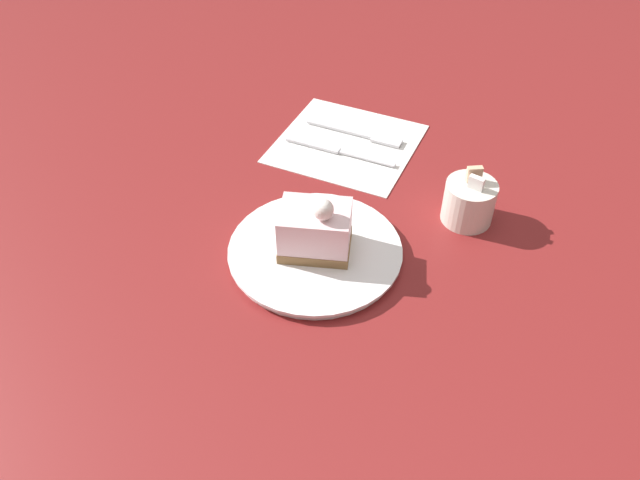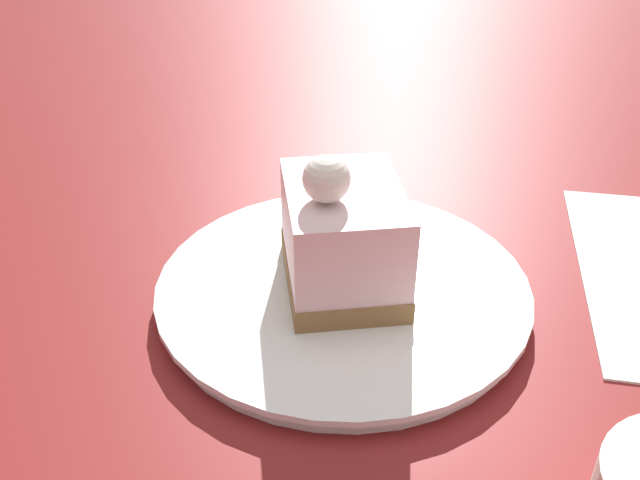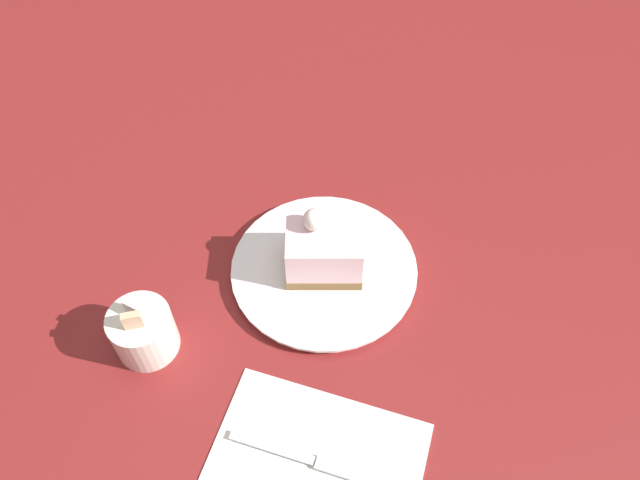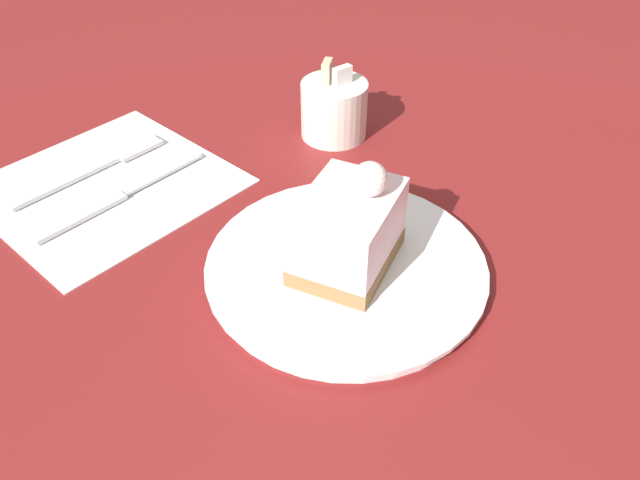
% 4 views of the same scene
% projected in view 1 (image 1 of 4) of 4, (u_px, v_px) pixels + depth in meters
% --- Properties ---
extents(ground_plane, '(4.00, 4.00, 0.00)m').
position_uv_depth(ground_plane, '(345.00, 249.00, 0.81)').
color(ground_plane, maroon).
extents(plate, '(0.22, 0.22, 0.01)m').
position_uv_depth(plate, '(315.00, 251.00, 0.79)').
color(plate, white).
rests_on(plate, ground_plane).
extents(cake_slice, '(0.07, 0.09, 0.09)m').
position_uv_depth(cake_slice, '(315.00, 229.00, 0.77)').
color(cake_slice, olive).
rests_on(cake_slice, plate).
extents(napkin, '(0.24, 0.25, 0.00)m').
position_uv_depth(napkin, '(346.00, 143.00, 0.98)').
color(napkin, white).
rests_on(napkin, ground_plane).
extents(fork, '(0.05, 0.16, 0.00)m').
position_uv_depth(fork, '(362.00, 134.00, 0.99)').
color(fork, silver).
rests_on(fork, napkin).
extents(knife, '(0.05, 0.18, 0.00)m').
position_uv_depth(knife, '(329.00, 148.00, 0.96)').
color(knife, silver).
rests_on(knife, napkin).
extents(sugar_bowl, '(0.07, 0.07, 0.08)m').
position_uv_depth(sugar_bowl, '(469.00, 202.00, 0.83)').
color(sugar_bowl, silver).
rests_on(sugar_bowl, ground_plane).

